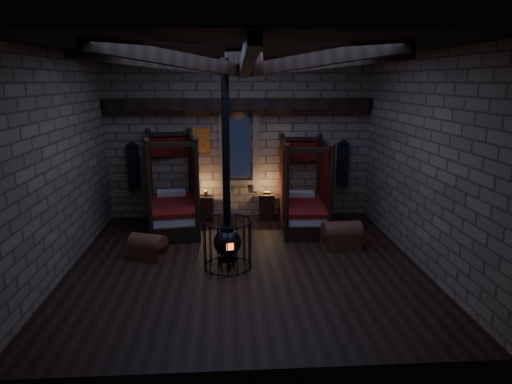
{
  "coord_description": "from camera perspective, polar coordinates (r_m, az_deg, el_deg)",
  "views": [
    {
      "loc": [
        -0.35,
        -8.68,
        3.66
      ],
      "look_at": [
        0.26,
        0.6,
        1.37
      ],
      "focal_mm": 32.0,
      "sensor_mm": 36.0,
      "label": 1
    }
  ],
  "objects": [
    {
      "name": "nightstand_right",
      "position": [
        12.27,
        1.37,
        -1.8
      ],
      "size": [
        0.48,
        0.46,
        0.75
      ],
      "rotation": [
        0.0,
        0.0,
        -0.12
      ],
      "color": "black",
      "rests_on": "ground"
    },
    {
      "name": "trunk_right",
      "position": [
        10.42,
        10.63,
        -5.39
      ],
      "size": [
        0.87,
        0.59,
        0.61
      ],
      "rotation": [
        0.0,
        0.0,
        0.08
      ],
      "color": "brown",
      "rests_on": "ground"
    },
    {
      "name": "room",
      "position": [
        8.78,
        -1.54,
        14.38
      ],
      "size": [
        7.02,
        7.02,
        4.29
      ],
      "color": "black",
      "rests_on": "ground"
    },
    {
      "name": "bed_right",
      "position": [
        11.59,
        5.91,
        -1.84
      ],
      "size": [
        1.24,
        2.17,
        2.2
      ],
      "rotation": [
        0.0,
        0.0,
        -0.06
      ],
      "color": "black",
      "rests_on": "ground"
    },
    {
      "name": "bed_left",
      "position": [
        11.63,
        -10.38,
        -1.77
      ],
      "size": [
        1.49,
        2.38,
        2.34
      ],
      "rotation": [
        0.0,
        0.0,
        0.15
      ],
      "color": "black",
      "rests_on": "ground"
    },
    {
      "name": "nightstand_left",
      "position": [
        12.25,
        -6.24,
        -1.96
      ],
      "size": [
        0.43,
        0.41,
        0.81
      ],
      "rotation": [
        0.0,
        0.0,
        -0.04
      ],
      "color": "black",
      "rests_on": "ground"
    },
    {
      "name": "stove",
      "position": [
        9.06,
        -3.61,
        -5.86
      ],
      "size": [
        0.97,
        0.97,
        4.05
      ],
      "rotation": [
        0.0,
        0.0,
        0.19
      ],
      "color": "black",
      "rests_on": "ground"
    },
    {
      "name": "trunk_left",
      "position": [
        9.93,
        -13.36,
        -6.72
      ],
      "size": [
        0.84,
        0.69,
        0.53
      ],
      "rotation": [
        0.0,
        0.0,
        -0.37
      ],
      "color": "brown",
      "rests_on": "ground"
    }
  ]
}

